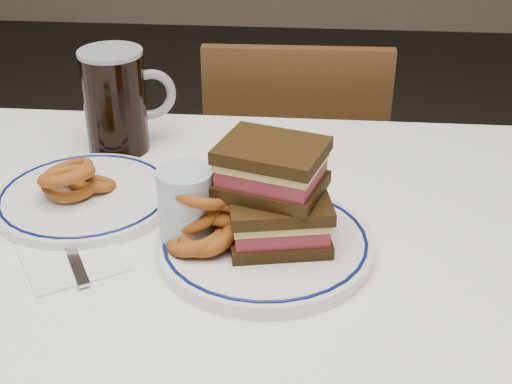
# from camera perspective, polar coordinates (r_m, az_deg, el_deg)

# --- Properties ---
(dining_table) EXTENTS (1.27, 0.87, 0.75)m
(dining_table) POSITION_cam_1_polar(r_m,az_deg,el_deg) (1.02, -10.75, -9.00)
(dining_table) COLOR white
(dining_table) RESTS_ON floor
(chair_far) EXTENTS (0.39, 0.39, 0.83)m
(chair_far) POSITION_cam_1_polar(r_m,az_deg,el_deg) (1.68, 3.05, 0.23)
(chair_far) COLOR #4E3219
(chair_far) RESTS_ON floor
(main_plate) EXTENTS (0.28, 0.28, 0.02)m
(main_plate) POSITION_cam_1_polar(r_m,az_deg,el_deg) (0.92, 0.74, -4.19)
(main_plate) COLOR white
(main_plate) RESTS_ON dining_table
(reuben_sandwich) EXTENTS (0.16, 0.14, 0.13)m
(reuben_sandwich) POSITION_cam_1_polar(r_m,az_deg,el_deg) (0.89, 1.55, -0.16)
(reuben_sandwich) COLOR black
(reuben_sandwich) RESTS_ON main_plate
(onion_rings_main) EXTENTS (0.12, 0.13, 0.11)m
(onion_rings_main) POSITION_cam_1_polar(r_m,az_deg,el_deg) (0.90, -3.77, -1.50)
(onion_rings_main) COLOR brown
(onion_rings_main) RESTS_ON main_plate
(ketchup_ramekin) EXTENTS (0.06, 0.06, 0.03)m
(ketchup_ramekin) POSITION_cam_1_polar(r_m,az_deg,el_deg) (0.96, 0.39, -0.69)
(ketchup_ramekin) COLOR silver
(ketchup_ramekin) RESTS_ON main_plate
(beer_mug) EXTENTS (0.15, 0.10, 0.17)m
(beer_mug) POSITION_cam_1_polar(r_m,az_deg,el_deg) (1.18, -11.05, 7.23)
(beer_mug) COLOR black
(beer_mug) RESTS_ON dining_table
(water_glass) EXTENTS (0.07, 0.07, 0.11)m
(water_glass) POSITION_cam_1_polar(r_m,az_deg,el_deg) (0.91, -5.59, -1.49)
(water_glass) COLOR #AAC2DC
(water_glass) RESTS_ON dining_table
(far_plate) EXTENTS (0.26, 0.26, 0.02)m
(far_plate) POSITION_cam_1_polar(r_m,az_deg,el_deg) (1.05, -13.47, -0.41)
(far_plate) COLOR white
(far_plate) RESTS_ON dining_table
(onion_rings_far) EXTENTS (0.11, 0.11, 0.08)m
(onion_rings_far) POSITION_cam_1_polar(r_m,az_deg,el_deg) (1.05, -14.43, 1.07)
(onion_rings_far) COLOR brown
(onion_rings_far) RESTS_ON far_plate
(napkin_fork) EXTENTS (0.17, 0.17, 0.01)m
(napkin_fork) POSITION_cam_1_polar(r_m,az_deg,el_deg) (0.94, -14.45, -4.98)
(napkin_fork) COLOR white
(napkin_fork) RESTS_ON dining_table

